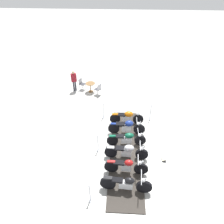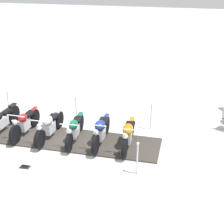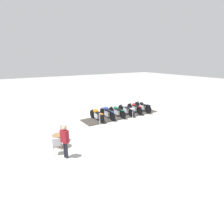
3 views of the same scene
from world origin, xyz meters
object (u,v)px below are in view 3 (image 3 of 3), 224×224
cafe_chair_across_table (63,132)px  motorcycle_forest (117,111)px  motorcycle_maroon (134,108)px  stanchion_left_front (159,111)px  info_placard (114,109)px  stanchion_right_rear (82,113)px  motorcycle_black (142,106)px  bystander_person (65,139)px  motorcycle_navy (107,112)px  motorcycle_chrome (126,109)px  stanchion_left_mid (133,117)px  stanchion_left_rear (100,123)px  cafe_table (59,138)px  motorcycle_copper (96,114)px  cafe_chair_near_table (57,145)px

cafe_chair_across_table → motorcycle_forest: bearing=146.7°
motorcycle_maroon → stanchion_left_front: (-1.53, 1.56, -0.15)m
stanchion_left_front → info_placard: stanchion_left_front is taller
stanchion_right_rear → info_placard: 3.52m
motorcycle_forest → motorcycle_black: bearing=-94.7°
bystander_person → motorcycle_navy: bearing=16.2°
motorcycle_chrome → stanchion_right_rear: stanchion_right_rear is taller
motorcycle_forest → info_placard: size_ratio=7.04×
motorcycle_chrome → stanchion_left_mid: size_ratio=2.11×
motorcycle_navy → cafe_chair_across_table: (4.39, 2.19, -0.00)m
stanchion_left_rear → info_placard: (-3.50, -3.50, -0.34)m
stanchion_right_rear → cafe_chair_across_table: (2.86, 3.70, 0.17)m
motorcycle_black → cafe_chair_across_table: size_ratio=2.46×
motorcycle_chrome → cafe_table: size_ratio=3.04×
stanchion_left_rear → bystander_person: (3.39, 2.58, 0.61)m
motorcycle_forest → motorcycle_copper: size_ratio=1.03×
cafe_chair_near_table → motorcycle_forest: bearing=-35.4°
bystander_person → info_placard: bearing=17.7°
motorcycle_black → motorcycle_chrome: (1.93, -0.02, 0.02)m
stanchion_left_mid → stanchion_left_front: 2.99m
motorcycle_black → cafe_chair_near_table: size_ratio=2.49×
info_placard → motorcycle_maroon: bearing=-63.9°
motorcycle_navy → info_placard: (-1.95, -1.94, -0.50)m
motorcycle_black → bystander_person: 9.73m
motorcycle_maroon → stanchion_right_rear: 4.69m
motorcycle_maroon → cafe_chair_across_table: 7.60m
cafe_chair_across_table → bystander_person: bystander_person is taller
motorcycle_chrome → cafe_chair_near_table: (7.12, 3.61, 0.03)m
motorcycle_chrome → info_placard: (-0.02, -1.95, -0.46)m
stanchion_left_rear → motorcycle_forest: bearing=-148.2°
info_placard → motorcycle_copper: bearing=-146.2°
info_placard → cafe_table: size_ratio=0.42×
motorcycle_forest → motorcycle_navy: bearing=85.8°
stanchion_left_rear → stanchion_left_mid: stanchion_left_rear is taller
motorcycle_black → cafe_chair_across_table: motorcycle_black is taller
motorcycle_chrome → cafe_chair_near_table: motorcycle_chrome is taller
motorcycle_black → info_placard: size_ratio=7.50×
motorcycle_copper → stanchion_right_rear: bearing=19.2°
motorcycle_forest → stanchion_left_front: bearing=-118.7°
motorcycle_black → cafe_chair_near_table: bearing=115.1°
motorcycle_forest → stanchion_left_front: (-3.47, 1.59, -0.13)m
motorcycle_black → cafe_table: 9.17m
motorcycle_black → motorcycle_navy: motorcycle_black is taller
motorcycle_forest → motorcycle_copper: bearing=85.6°
motorcycle_black → stanchion_left_mid: 2.88m
motorcycle_forest → cafe_chair_across_table: (5.35, 2.19, 0.05)m
motorcycle_black → motorcycle_maroon: (0.97, -0.01, 0.02)m
motorcycle_forest → bystander_person: bystander_person is taller
motorcycle_chrome → info_placard: 2.00m
motorcycle_copper → info_placard: size_ratio=6.82×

